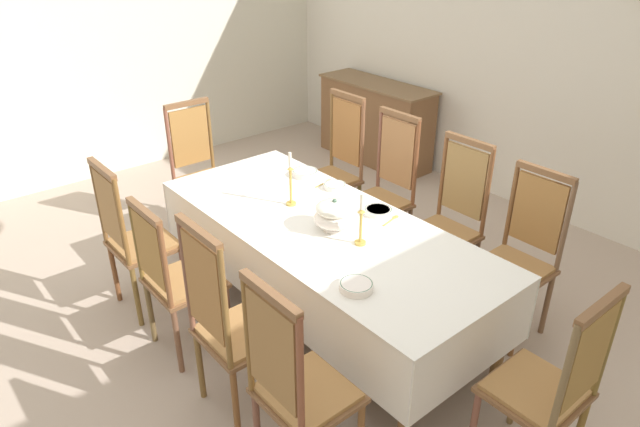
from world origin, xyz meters
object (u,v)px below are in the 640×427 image
object	(u,v)px
chair_north_b	(385,188)
bowl_far_right	(305,173)
candlestick_east	(361,224)
spoon_primary	(327,181)
chair_head_east	(551,385)
chair_head_west	(200,169)
soup_tureen	(334,215)
dining_table	(323,233)
chair_south_a	(133,236)
bowl_near_right	(378,211)
spoon_secondary	(394,218)
candlestick_west	(291,184)
chair_north_c	(450,219)
sideboard	(375,122)
chair_north_a	(336,165)
chair_south_d	(296,384)
chair_south_b	(174,276)
bowl_far_left	(356,286)
bowl_near_left	(335,186)
chair_south_c	(229,321)
chair_north_d	(521,253)

from	to	relation	value
chair_north_b	bowl_far_right	distance (m)	0.66
candlestick_east	spoon_primary	distance (m)	0.94
chair_head_east	bowl_far_right	xyz separation A→B (m)	(-2.33, 0.38, 0.20)
chair_head_west	soup_tureen	xyz separation A→B (m)	(1.76, -0.00, 0.26)
dining_table	chair_south_a	size ratio (longest dim) A/B	2.19
dining_table	bowl_near_right	bearing A→B (deg)	70.06
spoon_secondary	candlestick_west	bearing A→B (deg)	-159.18
bowl_far_right	chair_head_west	bearing A→B (deg)	-158.63
chair_north_c	bowl_near_right	world-z (taller)	chair_north_c
candlestick_east	sideboard	bearing A→B (deg)	133.35
chair_north_b	chair_head_west	world-z (taller)	chair_north_b
chair_north_a	chair_head_east	distance (m)	2.74
spoon_secondary	chair_head_west	bearing A→B (deg)	179.24
chair_north_a	chair_south_d	xyz separation A→B (m)	(1.83, -1.85, -0.01)
chair_head_west	spoon_secondary	world-z (taller)	chair_head_west
chair_north_c	chair_south_b	bearing A→B (deg)	70.45
chair_head_west	candlestick_west	world-z (taller)	chair_head_west
chair_head_west	candlestick_east	world-z (taller)	chair_head_west
chair_north_a	spoon_primary	size ratio (longest dim) A/B	6.95
chair_south_d	bowl_far_left	bearing A→B (deg)	110.50
dining_table	bowl_near_right	size ratio (longest dim) A/B	12.99
chair_south_b	bowl_near_left	bearing A→B (deg)	90.86
dining_table	spoon_secondary	bearing A→B (deg)	57.21
chair_head_west	bowl_far_right	bearing A→B (deg)	111.37
bowl_near_right	bowl_far_left	size ratio (longest dim) A/B	1.04
chair_south_c	bowl_far_left	world-z (taller)	chair_south_c
chair_south_c	chair_north_d	bearing A→B (deg)	72.52
soup_tureen	candlestick_west	size ratio (longest dim) A/B	0.69
bowl_near_left	bowl_far_right	xyz separation A→B (m)	(-0.32, -0.03, 0.01)
candlestick_east	chair_north_c	bearing A→B (deg)	91.91
candlestick_east	chair_north_d	bearing A→B (deg)	59.12
chair_south_d	bowl_far_right	world-z (taller)	chair_south_d
chair_north_c	spoon_secondary	size ratio (longest dim) A/B	6.75
chair_north_d	spoon_primary	bearing A→B (deg)	19.52
chair_south_b	spoon_primary	bearing A→B (deg)	95.75
soup_tureen	bowl_near_right	xyz separation A→B (m)	(0.03, 0.37, -0.08)
chair_north_b	bowl_far_left	distance (m)	1.64
chair_north_a	chair_north_b	xyz separation A→B (m)	(0.59, -0.00, -0.01)
chair_head_west	bowl_far_left	distance (m)	2.37
spoon_secondary	chair_south_d	bearing A→B (deg)	-76.36
bowl_far_left	dining_table	bearing A→B (deg)	153.11
dining_table	candlestick_east	size ratio (longest dim) A/B	7.38
chair_south_a	chair_north_b	distance (m)	1.94
spoon_primary	chair_head_east	bearing A→B (deg)	-20.59
candlestick_west	bowl_far_left	size ratio (longest dim) A/B	2.10
spoon_secondary	chair_south_c	bearing A→B (deg)	-99.70
chair_north_c	chair_head_east	distance (m)	1.62
chair_south_b	candlestick_west	bearing A→B (deg)	90.65
chair_north_c	spoon_primary	size ratio (longest dim) A/B	6.69
bowl_far_right	sideboard	size ratio (longest dim) A/B	0.14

